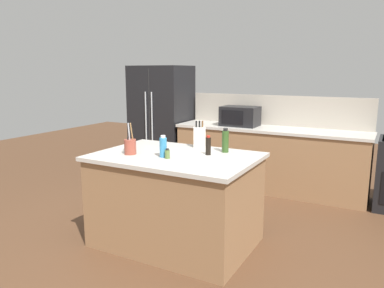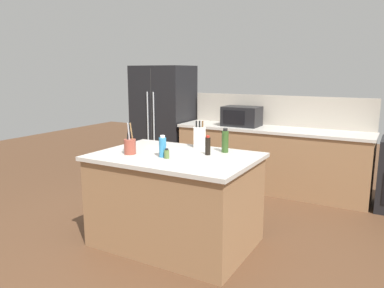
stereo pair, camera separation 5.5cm
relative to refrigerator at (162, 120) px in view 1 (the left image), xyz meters
name	(u,v)px [view 1 (the left image)]	position (x,y,z in m)	size (l,w,h in m)	color
ground_plane	(176,242)	(1.62, -2.25, -0.93)	(14.00, 14.00, 0.00)	brown
back_counter_run	(268,159)	(1.92, -0.05, -0.45)	(2.83, 0.66, 0.94)	#936B47
wall_backsplash	(276,110)	(1.92, 0.27, 0.24)	(2.79, 0.03, 0.46)	#B2A899
kitchen_island	(176,199)	(1.62, -2.25, -0.45)	(1.60, 1.11, 0.94)	#936B47
refrigerator	(162,120)	(0.00, 0.00, 0.00)	(0.94, 0.75, 1.85)	black
microwave	(240,116)	(1.46, -0.05, 0.16)	(0.55, 0.39, 0.30)	black
knife_block	(199,137)	(1.65, -1.79, 0.13)	(0.16, 0.15, 0.29)	beige
utensil_crock	(130,146)	(1.21, -2.44, 0.10)	(0.12, 0.12, 0.32)	brown
spice_jar_oregano	(167,154)	(1.64, -2.42, 0.06)	(0.05, 0.05, 0.10)	#567038
dish_soap_bottle	(163,147)	(1.57, -2.39, 0.12)	(0.07, 0.07, 0.21)	#3384BC
olive_oil_bottle	(225,141)	(2.01, -1.90, 0.13)	(0.07, 0.07, 0.25)	#2D4C1E
soy_sauce_bottle	(208,146)	(1.91, -2.09, 0.11)	(0.05, 0.05, 0.20)	black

